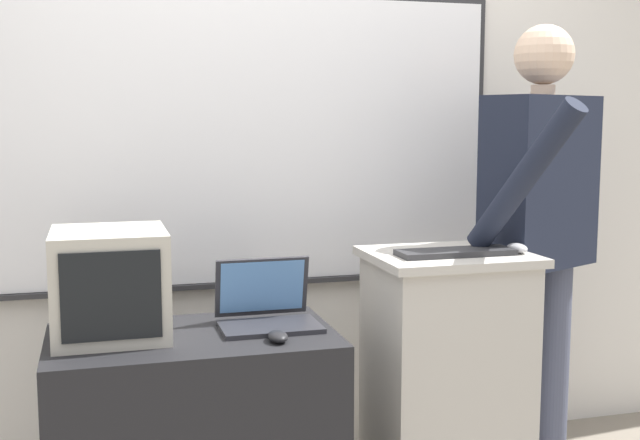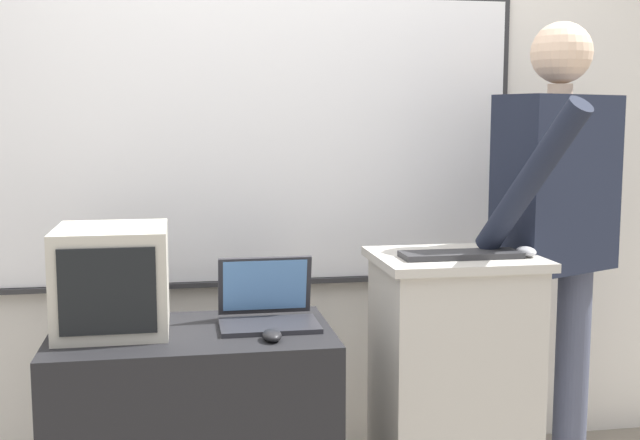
# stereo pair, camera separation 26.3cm
# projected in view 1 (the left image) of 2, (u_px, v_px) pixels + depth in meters

# --- Properties ---
(back_wall) EXTENTS (6.40, 0.17, 2.79)m
(back_wall) POSITION_uv_depth(u_px,v_px,m) (265.00, 128.00, 3.30)
(back_wall) COLOR silver
(back_wall) RESTS_ON ground_plane
(lectern_podium) EXTENTS (0.56, 0.47, 0.96)m
(lectern_podium) POSITION_uv_depth(u_px,v_px,m) (446.00, 383.00, 2.89)
(lectern_podium) COLOR #BCB7AD
(lectern_podium) RESTS_ON ground_plane
(person_presenter) EXTENTS (0.65, 0.72, 1.78)m
(person_presenter) POSITION_uv_depth(u_px,v_px,m) (539.00, 219.00, 3.05)
(person_presenter) COLOR #474C60
(person_presenter) RESTS_ON ground_plane
(laptop) EXTENTS (0.33, 0.26, 0.22)m
(laptop) POSITION_uv_depth(u_px,v_px,m) (266.00, 308.00, 2.68)
(laptop) COLOR #28282D
(laptop) RESTS_ON side_desk
(wireless_keyboard) EXTENTS (0.41, 0.13, 0.02)m
(wireless_keyboard) POSITION_uv_depth(u_px,v_px,m) (455.00, 252.00, 2.77)
(wireless_keyboard) COLOR #2D2D30
(wireless_keyboard) RESTS_ON lectern_podium
(computer_mouse_by_laptop) EXTENTS (0.06, 0.10, 0.03)m
(computer_mouse_by_laptop) POSITION_uv_depth(u_px,v_px,m) (278.00, 336.00, 2.48)
(computer_mouse_by_laptop) COLOR black
(computer_mouse_by_laptop) RESTS_ON side_desk
(computer_mouse_by_keyboard) EXTENTS (0.06, 0.10, 0.03)m
(computer_mouse_by_keyboard) POSITION_uv_depth(u_px,v_px,m) (517.00, 248.00, 2.81)
(computer_mouse_by_keyboard) COLOR #BCBCC1
(computer_mouse_by_keyboard) RESTS_ON lectern_podium
(crt_monitor) EXTENTS (0.35, 0.39, 0.34)m
(crt_monitor) POSITION_uv_depth(u_px,v_px,m) (110.00, 283.00, 2.53)
(crt_monitor) COLOR #BCB7A8
(crt_monitor) RESTS_ON side_desk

